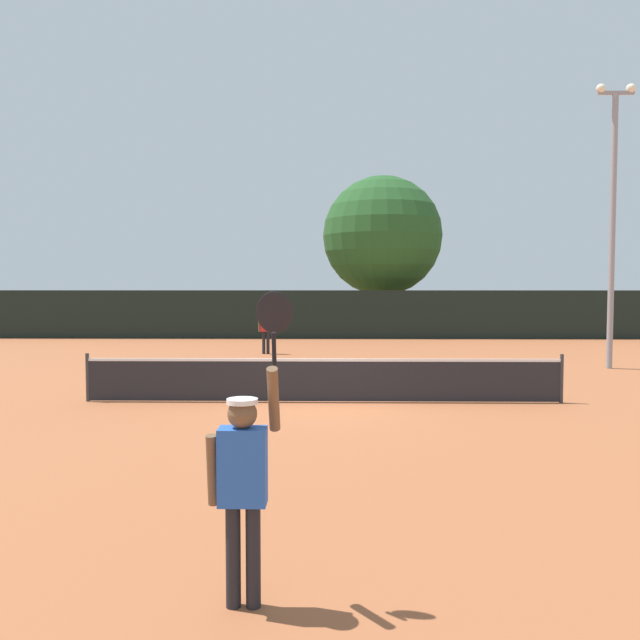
# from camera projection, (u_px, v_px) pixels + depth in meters

# --- Properties ---
(ground_plane) EXTENTS (120.00, 120.00, 0.00)m
(ground_plane) POSITION_uv_depth(u_px,v_px,m) (323.00, 402.00, 14.26)
(ground_plane) COLOR #9E5633
(tennis_net) EXTENTS (10.51, 0.08, 1.07)m
(tennis_net) POSITION_uv_depth(u_px,v_px,m) (323.00, 379.00, 14.23)
(tennis_net) COLOR #232328
(tennis_net) RESTS_ON ground
(perimeter_fence) EXTENTS (39.99, 0.12, 2.32)m
(perimeter_fence) POSITION_uv_depth(u_px,v_px,m) (327.00, 315.00, 31.00)
(perimeter_fence) COLOR black
(perimeter_fence) RESTS_ON ground
(player_serving) EXTENTS (0.68, 0.40, 2.53)m
(player_serving) POSITION_uv_depth(u_px,v_px,m) (244.00, 469.00, 5.15)
(player_serving) COLOR blue
(player_serving) RESTS_ON ground
(player_receiving) EXTENTS (0.57, 0.25, 1.70)m
(player_receiving) POSITION_uv_depth(u_px,v_px,m) (266.00, 326.00, 24.15)
(player_receiving) COLOR red
(player_receiving) RESTS_ON ground
(tennis_ball) EXTENTS (0.07, 0.07, 0.07)m
(tennis_ball) POSITION_uv_depth(u_px,v_px,m) (234.00, 403.00, 13.90)
(tennis_ball) COLOR #CCE033
(tennis_ball) RESTS_ON ground
(light_pole) EXTENTS (1.18, 0.28, 8.64)m
(light_pole) POSITION_uv_depth(u_px,v_px,m) (613.00, 209.00, 19.73)
(light_pole) COLOR gray
(light_pole) RESTS_ON ground
(large_tree) EXTENTS (6.26, 6.26, 8.29)m
(large_tree) POSITION_uv_depth(u_px,v_px,m) (382.00, 236.00, 34.11)
(large_tree) COLOR brown
(large_tree) RESTS_ON ground
(parked_car_near) EXTENTS (1.94, 4.22, 1.69)m
(parked_car_near) POSITION_uv_depth(u_px,v_px,m) (277.00, 315.00, 38.63)
(parked_car_near) COLOR red
(parked_car_near) RESTS_ON ground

